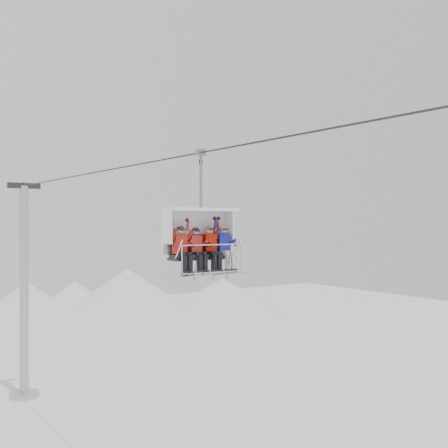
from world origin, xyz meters
TOP-DOWN VIEW (x-y plane):
  - lift_tower_right at (0.00, 22.00)m, footprint 2.00×1.80m
  - haul_cable at (0.00, 0.00)m, footprint 0.06×50.00m
  - chairlift_carrier at (0.00, 1.45)m, footprint 2.44×1.17m
  - skier_far_left at (-0.83, 1.14)m, footprint 0.42×1.69m
  - skier_center_left at (-0.26, 1.14)m, footprint 0.40×1.69m
  - skier_center_right at (0.28, 1.14)m, footprint 0.42×1.69m
  - skier_far_right at (0.83, 1.14)m, footprint 0.42×1.69m

SIDE VIEW (x-z plane):
  - lift_tower_right at x=0.00m, z-range -0.96..12.52m
  - skier_center_left at x=-0.26m, z-range 9.40..11.00m
  - skier_far_left at x=-0.83m, z-range 9.39..11.05m
  - skier_center_right at x=0.28m, z-range 9.39..11.05m
  - skier_far_right at x=0.83m, z-range 9.39..11.05m
  - chairlift_carrier at x=0.00m, z-range 8.70..12.68m
  - haul_cable at x=0.00m, z-range 13.27..13.33m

